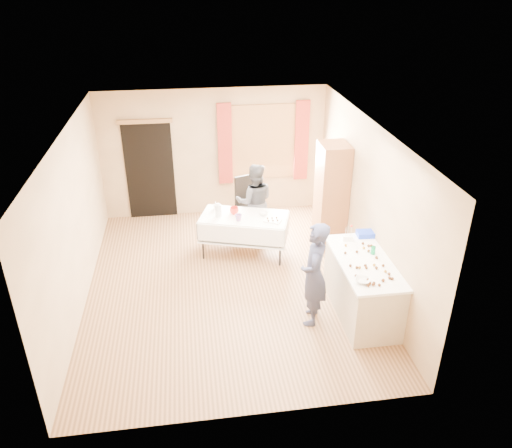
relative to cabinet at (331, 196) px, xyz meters
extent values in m
cube|color=#9E7047|center=(-1.99, -1.09, -0.98)|extent=(4.50, 5.50, 0.02)
cube|color=white|center=(-1.99, -1.09, 1.64)|extent=(4.50, 5.50, 0.02)
cube|color=tan|center=(-1.99, 1.67, 0.33)|extent=(4.50, 0.02, 2.60)
cube|color=tan|center=(-1.99, -3.85, 0.33)|extent=(4.50, 0.02, 2.60)
cube|color=tan|center=(-4.25, -1.09, 0.33)|extent=(0.02, 5.50, 2.60)
cube|color=tan|center=(0.27, -1.09, 0.33)|extent=(0.02, 5.50, 2.60)
cube|color=olive|center=(-0.99, 1.63, 0.53)|extent=(1.32, 0.06, 1.52)
cube|color=white|center=(-0.99, 1.61, 0.53)|extent=(1.20, 0.02, 1.40)
cube|color=maroon|center=(-1.77, 1.58, 0.53)|extent=(0.28, 0.06, 1.65)
cube|color=maroon|center=(-0.21, 1.58, 0.53)|extent=(0.28, 0.06, 1.65)
cube|color=black|center=(-3.29, 1.64, 0.03)|extent=(0.95, 0.04, 2.00)
cube|color=olive|center=(-3.29, 1.61, 1.05)|extent=(1.05, 0.06, 0.08)
cube|color=brown|center=(0.00, 0.00, 0.00)|extent=(0.50, 0.60, 1.94)
cube|color=#BDB29B|center=(-0.10, -2.15, -0.54)|extent=(0.71, 1.58, 0.86)
cube|color=white|center=(-0.10, -2.15, -0.08)|extent=(0.78, 1.64, 0.04)
cube|color=white|center=(-1.61, -0.16, -0.24)|extent=(1.65, 1.17, 0.04)
cube|color=black|center=(-1.38, 0.69, -0.49)|extent=(0.58, 0.58, 0.06)
cube|color=black|center=(-1.45, 0.89, -0.20)|extent=(0.44, 0.19, 0.64)
imported|color=#242847|center=(-0.86, -2.21, -0.18)|extent=(0.79, 0.70, 1.58)
imported|color=black|center=(-1.34, 0.43, -0.23)|extent=(0.82, 0.69, 1.48)
cylinder|color=#097A3D|center=(0.07, -1.98, 0.00)|extent=(0.09, 0.09, 0.12)
imported|color=white|center=(-0.33, -2.66, -0.04)|extent=(0.35, 0.35, 0.05)
cube|color=white|center=(-0.17, -1.53, -0.02)|extent=(0.17, 0.13, 0.08)
cube|color=#1734C5|center=(0.16, -1.45, -0.02)|extent=(0.31, 0.22, 0.08)
cylinder|color=silver|center=(-2.05, -0.10, -0.11)|extent=(0.15, 0.15, 0.22)
imported|color=red|center=(-1.77, -0.04, -0.16)|extent=(0.18, 0.18, 0.12)
imported|color=red|center=(-1.72, -0.31, -0.16)|extent=(0.13, 0.13, 0.11)
imported|color=white|center=(-1.26, -0.15, -0.20)|extent=(0.17, 0.17, 0.05)
cube|color=white|center=(-1.14, -0.42, -0.21)|extent=(0.34, 0.31, 0.02)
imported|color=white|center=(-2.08, 0.17, -0.14)|extent=(0.08, 0.08, 0.15)
sphere|color=#3F2314|center=(-0.26, -1.71, -0.04)|extent=(0.04, 0.04, 0.04)
sphere|color=#35190A|center=(-0.29, -2.34, -0.04)|extent=(0.04, 0.04, 0.04)
sphere|color=#35190A|center=(-0.16, -2.36, -0.04)|extent=(0.04, 0.04, 0.04)
sphere|color=#35190A|center=(-0.37, -2.54, -0.04)|extent=(0.04, 0.04, 0.04)
sphere|color=#35190A|center=(-0.24, -2.65, -0.04)|extent=(0.04, 0.04, 0.04)
sphere|color=#35190A|center=(0.09, -2.34, -0.04)|extent=(0.04, 0.04, 0.04)
sphere|color=#3F2314|center=(-0.26, -2.34, -0.04)|extent=(0.04, 0.04, 0.04)
sphere|color=#35190A|center=(0.12, -1.78, -0.04)|extent=(0.04, 0.04, 0.04)
sphere|color=#35190A|center=(-0.14, -2.79, -0.04)|extent=(0.04, 0.04, 0.04)
sphere|color=#35190A|center=(-0.16, -2.30, -0.04)|extent=(0.04, 0.04, 0.04)
sphere|color=#35190A|center=(-0.05, -2.69, -0.04)|extent=(0.04, 0.04, 0.04)
sphere|color=#35190A|center=(-0.19, -2.74, -0.04)|extent=(0.04, 0.04, 0.04)
sphere|color=#3F2314|center=(-0.03, -2.31, -0.04)|extent=(0.04, 0.04, 0.04)
sphere|color=#35190A|center=(0.02, -1.92, -0.04)|extent=(0.04, 0.04, 0.04)
sphere|color=#35190A|center=(-0.25, -2.74, -0.04)|extent=(0.04, 0.04, 0.04)
sphere|color=#35190A|center=(0.09, -2.67, -0.04)|extent=(0.04, 0.04, 0.04)
sphere|color=#35190A|center=(0.06, -2.65, -0.04)|extent=(0.04, 0.04, 0.04)
sphere|color=#35190A|center=(-0.37, -2.28, -0.04)|extent=(0.04, 0.04, 0.04)
sphere|color=#3F2314|center=(-0.02, -1.83, -0.04)|extent=(0.04, 0.04, 0.04)
sphere|color=#35190A|center=(-0.33, -1.93, -0.04)|extent=(0.04, 0.04, 0.04)
sphere|color=#35190A|center=(-0.15, -1.92, -0.04)|extent=(0.04, 0.04, 0.04)
sphere|color=#35190A|center=(-0.03, -2.39, -0.04)|extent=(0.04, 0.04, 0.04)
sphere|color=#35190A|center=(-0.29, -2.78, -0.04)|extent=(0.04, 0.04, 0.04)
sphere|color=#35190A|center=(-0.05, -2.70, -0.04)|extent=(0.04, 0.04, 0.04)
sphere|color=#3F2314|center=(0.06, -2.49, -0.04)|extent=(0.04, 0.04, 0.04)
sphere|color=#35190A|center=(0.07, -2.12, -0.04)|extent=(0.04, 0.04, 0.04)
sphere|color=#35190A|center=(-0.22, -2.77, -0.04)|extent=(0.04, 0.04, 0.04)
sphere|color=#35190A|center=(0.08, -1.78, -0.04)|extent=(0.04, 0.04, 0.04)
sphere|color=#35190A|center=(0.01, -1.70, -0.04)|extent=(0.04, 0.04, 0.04)
sphere|color=#35190A|center=(0.09, -2.56, -0.04)|extent=(0.04, 0.04, 0.04)
camera|label=1|loc=(-2.52, -7.95, 3.67)|focal=35.00mm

